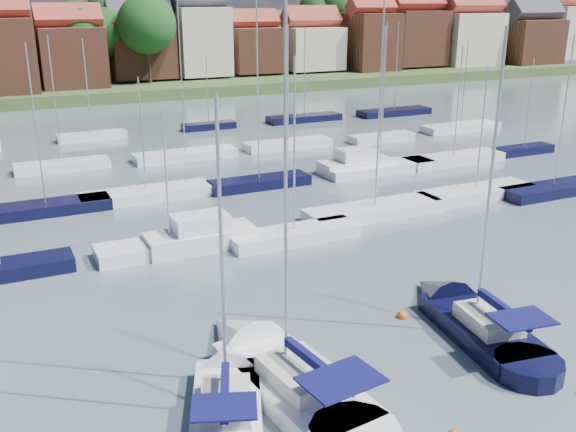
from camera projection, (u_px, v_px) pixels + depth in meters
ground at (189, 169)px, 60.40m from camera, size 260.00×260.00×0.00m
sailboat_left at (227, 398)px, 25.03m from camera, size 5.89×10.02×13.33m
sailboat_centre at (272, 367)px, 27.17m from camera, size 4.91×12.92×17.06m
sailboat_navy at (466, 318)px, 31.32m from camera, size 4.51×11.35×15.33m
buoy_e at (402, 318)px, 32.14m from camera, size 0.52×0.52×0.52m
marina_field at (226, 174)px, 56.89m from camera, size 79.62×41.41×15.93m
far_shore_town at (72, 50)px, 139.13m from camera, size 212.46×90.00×22.27m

